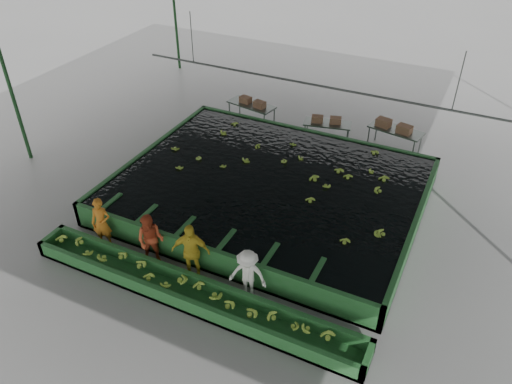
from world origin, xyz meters
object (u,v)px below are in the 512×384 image
at_px(packing_table_left, 252,114).
at_px(worker_c, 191,252).
at_px(sorting_trough, 190,293).
at_px(box_stack_left, 252,105).
at_px(worker_d, 248,275).
at_px(box_stack_right, 393,129).
at_px(box_stack_mid, 326,122).
at_px(packing_table_right, 394,140).
at_px(packing_table_mid, 327,132).
at_px(worker_a, 102,223).
at_px(flotation_tank, 269,190).
at_px(worker_b, 151,240).

bearing_deg(packing_table_left, worker_c, -73.64).
height_order(sorting_trough, box_stack_left, box_stack_left).
relative_size(sorting_trough, worker_d, 6.25).
bearing_deg(box_stack_right, box_stack_mid, -170.55).
bearing_deg(packing_table_right, packing_table_mid, -169.21).
height_order(box_stack_left, box_stack_right, box_stack_right).
bearing_deg(packing_table_left, worker_a, -92.85).
bearing_deg(worker_a, box_stack_left, 68.86).
bearing_deg(sorting_trough, worker_d, 30.34).
height_order(worker_d, packing_table_right, worker_d).
bearing_deg(flotation_tank, box_stack_left, 121.99).
relative_size(worker_b, packing_table_left, 0.80).
height_order(worker_a, worker_c, worker_c).
distance_m(flotation_tank, box_stack_mid, 4.90).
bearing_deg(worker_c, box_stack_right, 50.31).
xyz_separation_m(worker_c, worker_d, (1.78, 0.00, -0.13)).
distance_m(worker_a, box_stack_right, 11.62).
height_order(flotation_tank, box_stack_left, box_stack_left).
relative_size(flotation_tank, packing_table_left, 4.72).
height_order(sorting_trough, worker_c, worker_c).
bearing_deg(sorting_trough, box_stack_mid, 88.16).
height_order(worker_b, worker_d, worker_b).
bearing_deg(packing_table_right, worker_d, -99.86).
distance_m(packing_table_right, box_stack_right, 0.49).
bearing_deg(worker_d, box_stack_left, 104.58).
distance_m(worker_a, packing_table_left, 9.25).
bearing_deg(box_stack_left, box_stack_mid, 0.08).
relative_size(worker_b, box_stack_left, 1.34).
distance_m(sorting_trough, worker_b, 2.03).
distance_m(worker_b, box_stack_mid, 9.41).
relative_size(worker_a, worker_c, 0.91).
relative_size(packing_table_mid, box_stack_mid, 1.60).
bearing_deg(worker_d, worker_a, 168.90).
bearing_deg(worker_c, box_stack_left, 85.62).
height_order(sorting_trough, packing_table_right, packing_table_right).
bearing_deg(worker_a, worker_b, -17.77).
relative_size(box_stack_left, box_stack_right, 0.87).
bearing_deg(worker_d, sorting_trough, -160.76).
bearing_deg(flotation_tank, worker_a, -129.78).
bearing_deg(box_stack_left, worker_c, -73.99).
bearing_deg(box_stack_left, worker_d, -64.32).
xyz_separation_m(worker_d, packing_table_right, (1.68, 9.67, -0.32)).
height_order(packing_table_left, box_stack_left, box_stack_left).
xyz_separation_m(worker_b, packing_table_mid, (2.16, 9.16, -0.41)).
distance_m(worker_a, packing_table_right, 11.73).
bearing_deg(worker_d, packing_table_left, 104.82).
bearing_deg(worker_c, packing_table_mid, 64.64).
xyz_separation_m(worker_d, packing_table_mid, (-0.98, 9.16, -0.36)).
distance_m(flotation_tank, packing_table_mid, 4.88).
bearing_deg(flotation_tank, packing_table_mid, 85.47).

